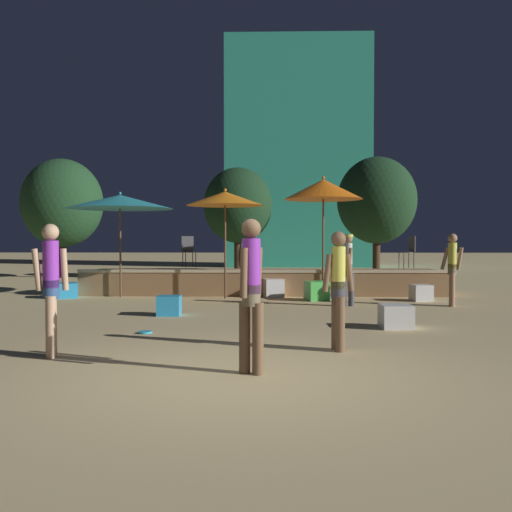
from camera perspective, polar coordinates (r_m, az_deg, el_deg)
The scene contains 23 objects.
ground_plane at distance 6.46m, azimuth -1.65°, elevation -11.98°, with size 120.00×120.00×0.00m, color tan.
wooden_deck at distance 16.30m, azimuth 0.83°, elevation -2.57°, with size 10.00×2.29×0.72m.
patio_umbrella_0 at distance 14.74m, azimuth -3.11°, elevation 5.74°, with size 2.01×2.01×2.84m.
patio_umbrella_1 at distance 15.19m, azimuth 6.75°, elevation 6.62°, with size 2.08×2.08×3.19m.
patio_umbrella_2 at distance 15.52m, azimuth -13.44°, elevation 5.29°, with size 2.80×2.80×2.78m.
cube_seat_0 at distance 10.14m, azimuth 13.82°, elevation -5.88°, with size 0.54×0.54×0.40m.
cube_seat_1 at distance 14.38m, azimuth 6.10°, elevation -3.48°, with size 0.65×0.65×0.48m.
cube_seat_2 at distance 15.05m, azimuth 1.75°, elevation -3.23°, with size 0.58×0.58×0.49m.
cube_seat_3 at distance 15.73m, azimuth -18.55°, elevation -3.27°, with size 0.79×0.79×0.39m.
cube_seat_4 at distance 11.61m, azimuth -8.68°, elevation -4.92°, with size 0.46×0.46×0.40m.
cube_seat_5 at distance 14.74m, azimuth 16.18°, elevation -3.55°, with size 0.53×0.53×0.40m.
person_0 at distance 7.87m, azimuth 8.23°, elevation -3.12°, with size 0.47×0.28×1.64m.
person_1 at distance 13.16m, azimuth 9.18°, elevation -1.01°, with size 0.29×0.50×1.65m.
person_2 at distance 6.45m, azimuth -0.48°, elevation -3.34°, with size 0.28×0.44×1.76m.
person_3 at distance 7.85m, azimuth -19.83°, elevation -2.71°, with size 0.46×0.29×1.73m.
person_4 at distance 13.75m, azimuth 19.03°, elevation -1.08°, with size 0.50×0.29×1.66m.
bistro_chair_0 at distance 16.49m, azimuth 15.10°, elevation 0.70°, with size 0.42×0.42×0.90m.
bistro_chair_1 at distance 16.62m, azimuth -6.79°, elevation 0.75°, with size 0.45×0.45×0.90m.
frisbee_disc at distance 9.51m, azimuth -11.03°, elevation -7.49°, with size 0.23×0.23×0.03m.
background_tree_0 at distance 21.93m, azimuth -1.84°, elevation 5.06°, with size 2.62×2.62×4.28m.
background_tree_1 at distance 21.92m, azimuth 11.98°, elevation 5.45°, with size 2.95×2.95×4.62m.
background_tree_2 at distance 24.06m, azimuth -18.81°, elevation 5.02°, with size 3.19×3.19×4.73m.
distant_building at distance 33.29m, azimuth 4.11°, elevation 9.98°, with size 8.07×3.97×12.70m.
Camera 1 is at (0.34, -6.27, 1.52)m, focal length 40.00 mm.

